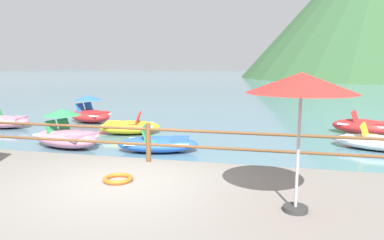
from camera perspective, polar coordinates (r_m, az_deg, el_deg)
The scene contains 12 objects.
ground_plane at distance 46.58m, azimuth 9.33°, elevation 5.57°, with size 200.00×200.00×0.00m, color slate.
dock_railing at distance 8.66m, azimuth -7.03°, elevation -2.90°, with size 23.92×0.12×0.95m.
beach_umbrella at distance 5.72m, azimuth 17.14°, elevation 5.41°, with size 1.70×1.70×2.24m.
life_ring at distance 7.50m, azimuth -11.80°, elevation -9.19°, with size 0.61×0.61×0.09m, color orange.
pedal_boat_0 at distance 11.31m, azimuth -5.41°, elevation -3.80°, with size 2.72×1.63×0.83m.
pedal_boat_1 at distance 14.38m, azimuth -10.08°, elevation -1.08°, with size 2.73×1.99×0.85m.
pedal_boat_2 at distance 15.57m, azimuth 25.92°, elevation -0.92°, with size 2.64×1.93×0.91m.
pedal_boat_3 at distance 17.55m, azimuth -16.08°, elevation 1.12°, with size 2.47×1.91×1.28m.
pedal_boat_4 at distance 17.49m, azimuth -28.15°, elevation -0.20°, with size 2.55×1.56×0.86m.
pedal_boat_5 at distance 13.01m, azimuth 27.53°, elevation -3.14°, with size 2.81×1.96×0.82m.
pedal_boat_7 at distance 12.59m, azimuth -19.62°, elevation -2.20°, with size 2.84×1.99×1.28m.
cliff_headland at distance 79.08m, azimuth 27.15°, elevation 16.30°, with size 52.61×52.61×29.84m.
Camera 1 is at (2.91, -6.41, 2.77)m, focal length 33.24 mm.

